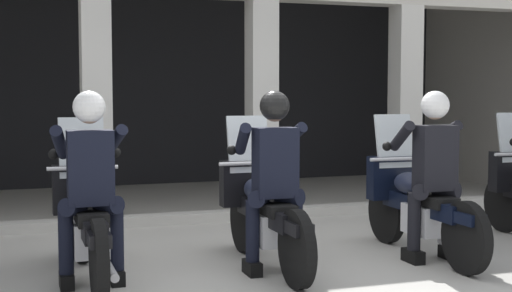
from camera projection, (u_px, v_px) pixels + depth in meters
The scene contains 9 objects.
ground_plane at pixel (187, 213), 9.43m from camera, with size 80.00×80.00×0.00m, color #A8A59E.
station_building at pixel (152, 56), 10.88m from camera, with size 11.70×3.98×3.36m.
kerb_strip at pixel (192, 218), 8.70m from camera, with size 11.20×0.24×0.12m, color #B7B5AD.
motorcycle_left at pixel (88, 219), 6.11m from camera, with size 0.62×2.04×1.35m.
police_officer_left at pixel (90, 171), 5.80m from camera, with size 0.63×0.61×1.58m.
motorcycle_center at pixel (263, 211), 6.53m from camera, with size 0.62×2.04×1.35m.
police_officer_center at pixel (274, 166), 6.23m from camera, with size 0.63×0.61×1.58m.
motorcycle_right at pixel (416, 203), 6.97m from camera, with size 0.62×2.04×1.35m.
police_officer_right at pixel (433, 161), 6.67m from camera, with size 0.63×0.61×1.58m.
Camera 1 is at (-2.12, -6.14, 1.58)m, focal length 50.68 mm.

